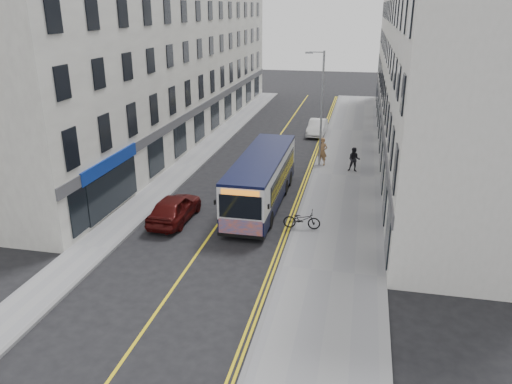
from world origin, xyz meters
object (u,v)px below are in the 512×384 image
at_px(pedestrian_near, 322,151).
at_px(bicycle, 302,219).
at_px(city_bus, 262,178).
at_px(pedestrian_far, 354,160).
at_px(car_white, 317,127).
at_px(car_maroon, 174,208).
at_px(streetlamp, 321,105).

bearing_deg(pedestrian_near, bicycle, -75.22).
xyz_separation_m(city_bus, pedestrian_near, (2.74, 8.16, -0.51)).
distance_m(bicycle, pedestrian_far, 10.34).
bearing_deg(pedestrian_near, pedestrian_far, -10.80).
bearing_deg(car_white, car_maroon, -102.60).
distance_m(car_white, car_maroon, 21.33).
xyz_separation_m(car_white, car_maroon, (-5.55, -20.59, 0.06)).
height_order(bicycle, car_maroon, car_maroon).
height_order(bicycle, pedestrian_near, pedestrian_near).
bearing_deg(city_bus, pedestrian_far, 54.83).
xyz_separation_m(city_bus, pedestrian_far, (4.99, 7.07, -0.65)).
distance_m(streetlamp, bicycle, 11.75).
xyz_separation_m(city_bus, car_white, (1.49, 17.40, -0.94)).
bearing_deg(pedestrian_far, pedestrian_near, 159.47).
xyz_separation_m(streetlamp, pedestrian_near, (0.27, 0.03, -3.29)).
bearing_deg(pedestrian_far, car_maroon, -126.11).
bearing_deg(car_maroon, pedestrian_far, -129.70).
xyz_separation_m(bicycle, pedestrian_far, (2.29, 10.07, 0.34)).
height_order(streetlamp, pedestrian_far, streetlamp).
xyz_separation_m(pedestrian_near, pedestrian_far, (2.25, -1.09, -0.14)).
distance_m(city_bus, pedestrian_near, 8.62).
bearing_deg(pedestrian_far, car_white, 113.95).
xyz_separation_m(streetlamp, bicycle, (0.23, -11.13, -3.77)).
distance_m(city_bus, pedestrian_far, 8.68).
height_order(car_white, car_maroon, car_maroon).
relative_size(streetlamp, car_white, 1.96).
distance_m(pedestrian_near, pedestrian_far, 2.50).
distance_m(streetlamp, pedestrian_far, 4.38).
distance_m(city_bus, car_maroon, 5.23).
relative_size(streetlamp, car_maroon, 1.85).
relative_size(city_bus, car_white, 2.48).
height_order(streetlamp, car_maroon, streetlamp).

